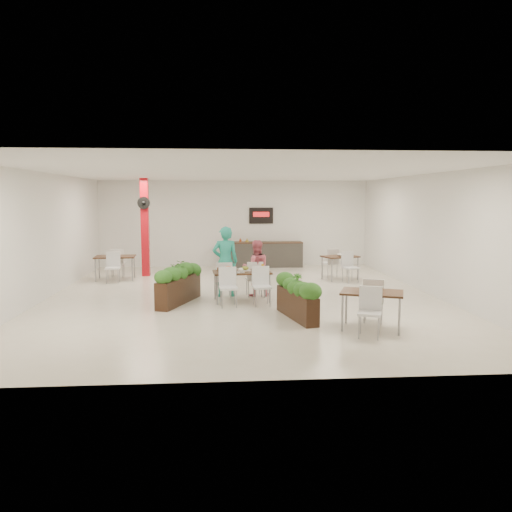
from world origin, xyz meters
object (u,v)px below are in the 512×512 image
(main_table, at_px, (242,276))
(red_column, at_px, (145,226))
(side_table_a, at_px, (115,260))
(side_table_b, at_px, (340,260))
(diner_man, at_px, (225,262))
(service_counter, at_px, (262,254))
(side_table_c, at_px, (372,298))
(diner_woman, at_px, (256,268))
(planter_left, at_px, (179,282))
(planter_right, at_px, (297,296))

(main_table, bearing_deg, red_column, 124.40)
(side_table_a, height_order, side_table_b, same)
(main_table, distance_m, diner_man, 0.81)
(service_counter, height_order, side_table_c, service_counter)
(diner_man, distance_m, diner_woman, 0.82)
(side_table_b, height_order, side_table_c, same)
(planter_left, xyz_separation_m, side_table_a, (-2.27, 3.73, 0.11))
(diner_woman, xyz_separation_m, side_table_a, (-4.21, 2.94, -0.10))
(main_table, height_order, side_table_a, same)
(service_counter, distance_m, planter_left, 6.82)
(planter_left, xyz_separation_m, side_table_c, (3.94, -2.73, 0.10))
(side_table_c, bearing_deg, red_column, 147.72)
(planter_left, relative_size, side_table_c, 1.16)
(planter_left, bearing_deg, main_table, 5.10)
(diner_man, xyz_separation_m, side_table_c, (2.80, -3.52, -0.29))
(diner_woman, xyz_separation_m, side_table_c, (2.00, -3.52, -0.11))
(main_table, bearing_deg, diner_woman, 58.02)
(main_table, xyz_separation_m, diner_woman, (0.41, 0.66, 0.10))
(red_column, bearing_deg, main_table, -55.60)
(service_counter, bearing_deg, side_table_c, -81.41)
(service_counter, relative_size, side_table_a, 1.82)
(side_table_a, bearing_deg, diner_man, -44.77)
(service_counter, relative_size, side_table_c, 1.80)
(side_table_b, bearing_deg, red_column, 150.40)
(red_column, xyz_separation_m, diner_woman, (3.36, -3.66, -0.91))
(diner_man, bearing_deg, side_table_a, -45.56)
(side_table_a, bearing_deg, red_column, 36.41)
(planter_right, bearing_deg, side_table_c, -37.21)
(red_column, height_order, planter_right, red_column)
(diner_woman, height_order, side_table_a, diner_woman)
(main_table, xyz_separation_m, side_table_c, (2.41, -2.86, -0.01))
(red_column, bearing_deg, side_table_a, -139.53)
(diner_woman, xyz_separation_m, side_table_b, (2.84, 2.46, -0.12))
(side_table_b, distance_m, side_table_c, 6.04)
(diner_woman, distance_m, side_table_a, 5.14)
(service_counter, bearing_deg, side_table_a, -151.90)
(service_counter, distance_m, main_table, 6.27)
(main_table, height_order, side_table_b, same)
(service_counter, relative_size, side_table_b, 1.80)
(red_column, distance_m, side_table_b, 6.40)
(planter_right, relative_size, side_table_c, 1.09)
(planter_left, relative_size, side_table_b, 1.16)
(side_table_c, bearing_deg, service_counter, 119.55)
(planter_right, relative_size, side_table_b, 1.09)
(diner_woman, bearing_deg, side_table_c, 114.76)
(main_table, bearing_deg, side_table_b, 43.76)
(diner_man, relative_size, planter_right, 1.01)
(main_table, bearing_deg, planter_right, -59.61)
(side_table_b, bearing_deg, diner_man, -164.62)
(side_table_a, relative_size, side_table_c, 0.99)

